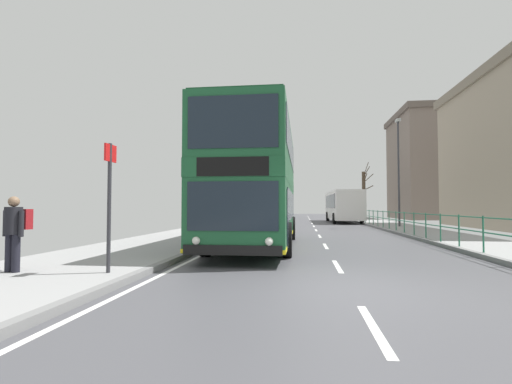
{
  "coord_description": "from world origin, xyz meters",
  "views": [
    {
      "loc": [
        -0.87,
        -7.02,
        1.5
      ],
      "look_at": [
        -2.5,
        6.12,
        2.02
      ],
      "focal_mm": 26.23,
      "sensor_mm": 36.0,
      "label": 1
    }
  ],
  "objects_px": {
    "background_bus_far_lane": "(343,205)",
    "background_building_01": "(449,165)",
    "bare_tree_far_00": "(364,193)",
    "pedestrian_with_backpack": "(15,228)",
    "bus_stop_sign_near": "(109,193)",
    "double_decker_bus_main": "(257,184)",
    "street_lamp_far_side": "(399,164)"
  },
  "relations": [
    {
      "from": "background_bus_far_lane",
      "to": "background_building_01",
      "type": "height_order",
      "value": "background_building_01"
    },
    {
      "from": "pedestrian_with_backpack",
      "to": "background_building_01",
      "type": "relative_size",
      "value": 0.12
    },
    {
      "from": "background_bus_far_lane",
      "to": "street_lamp_far_side",
      "type": "distance_m",
      "value": 10.46
    },
    {
      "from": "background_bus_far_lane",
      "to": "bus_stop_sign_near",
      "type": "relative_size",
      "value": 3.83
    },
    {
      "from": "pedestrian_with_backpack",
      "to": "bus_stop_sign_near",
      "type": "relative_size",
      "value": 0.59
    },
    {
      "from": "background_bus_far_lane",
      "to": "pedestrian_with_backpack",
      "type": "distance_m",
      "value": 30.96
    },
    {
      "from": "double_decker_bus_main",
      "to": "pedestrian_with_backpack",
      "type": "height_order",
      "value": "double_decker_bus_main"
    },
    {
      "from": "pedestrian_with_backpack",
      "to": "street_lamp_far_side",
      "type": "bearing_deg",
      "value": 57.28
    },
    {
      "from": "bus_stop_sign_near",
      "to": "bare_tree_far_00",
      "type": "relative_size",
      "value": 0.4
    },
    {
      "from": "bare_tree_far_00",
      "to": "background_building_01",
      "type": "xyz_separation_m",
      "value": [
        10.53,
        1.66,
        3.48
      ]
    },
    {
      "from": "street_lamp_far_side",
      "to": "background_bus_far_lane",
      "type": "bearing_deg",
      "value": 106.02
    },
    {
      "from": "bus_stop_sign_near",
      "to": "background_bus_far_lane",
      "type": "bearing_deg",
      "value": 74.93
    },
    {
      "from": "bare_tree_far_00",
      "to": "street_lamp_far_side",
      "type": "bearing_deg",
      "value": -92.34
    },
    {
      "from": "double_decker_bus_main",
      "to": "bus_stop_sign_near",
      "type": "distance_m",
      "value": 7.02
    },
    {
      "from": "bus_stop_sign_near",
      "to": "background_building_01",
      "type": "height_order",
      "value": "background_building_01"
    },
    {
      "from": "bare_tree_far_00",
      "to": "background_building_01",
      "type": "distance_m",
      "value": 11.21
    },
    {
      "from": "background_bus_far_lane",
      "to": "pedestrian_with_backpack",
      "type": "bearing_deg",
      "value": -108.58
    },
    {
      "from": "background_building_01",
      "to": "background_bus_far_lane",
      "type": "bearing_deg",
      "value": -140.2
    },
    {
      "from": "background_bus_far_lane",
      "to": "background_building_01",
      "type": "bearing_deg",
      "value": 39.8
    },
    {
      "from": "double_decker_bus_main",
      "to": "background_bus_far_lane",
      "type": "distance_m",
      "value": 23.27
    },
    {
      "from": "double_decker_bus_main",
      "to": "street_lamp_far_side",
      "type": "relative_size",
      "value": 1.37
    },
    {
      "from": "background_bus_far_lane",
      "to": "street_lamp_far_side",
      "type": "height_order",
      "value": "street_lamp_far_side"
    },
    {
      "from": "double_decker_bus_main",
      "to": "bare_tree_far_00",
      "type": "height_order",
      "value": "bare_tree_far_00"
    },
    {
      "from": "pedestrian_with_backpack",
      "to": "background_bus_far_lane",
      "type": "bearing_deg",
      "value": 71.42
    },
    {
      "from": "bus_stop_sign_near",
      "to": "bare_tree_far_00",
      "type": "distance_m",
      "value": 40.94
    },
    {
      "from": "background_bus_far_lane",
      "to": "bare_tree_far_00",
      "type": "bearing_deg",
      "value": 70.47
    },
    {
      "from": "background_building_01",
      "to": "street_lamp_far_side",
      "type": "bearing_deg",
      "value": -117.88
    },
    {
      "from": "street_lamp_far_side",
      "to": "double_decker_bus_main",
      "type": "bearing_deg",
      "value": -122.88
    },
    {
      "from": "background_bus_far_lane",
      "to": "street_lamp_far_side",
      "type": "xyz_separation_m",
      "value": [
        2.78,
        -9.67,
        2.87
      ]
    },
    {
      "from": "street_lamp_far_side",
      "to": "pedestrian_with_backpack",
      "type": "bearing_deg",
      "value": -122.72
    },
    {
      "from": "pedestrian_with_backpack",
      "to": "bare_tree_far_00",
      "type": "relative_size",
      "value": 0.24
    },
    {
      "from": "background_bus_far_lane",
      "to": "street_lamp_far_side",
      "type": "bearing_deg",
      "value": -73.98
    }
  ]
}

